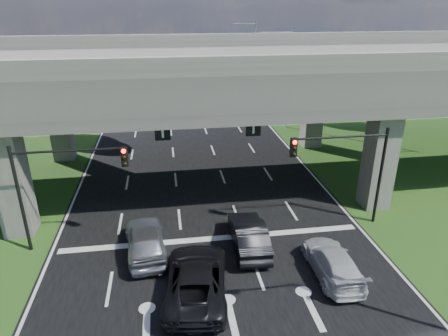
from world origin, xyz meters
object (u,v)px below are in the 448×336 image
object	(u,v)px
car_silver	(145,240)
streetlight_far	(286,72)
car_white	(332,262)
signal_left	(60,178)
signal_right	(348,161)
streetlight_beyond	(252,53)
car_dark	(249,234)
car_trailing	(197,278)

from	to	relation	value
car_silver	streetlight_far	bearing A→B (deg)	-128.57
streetlight_far	car_white	world-z (taller)	streetlight_far
car_silver	signal_left	bearing A→B (deg)	-23.30
signal_left	car_silver	size ratio (longest dim) A/B	1.21
signal_left	car_white	world-z (taller)	signal_left
signal_right	car_white	world-z (taller)	signal_right
signal_right	car_white	xyz separation A→B (m)	(-2.42, -4.47, -3.46)
signal_left	car_silver	world-z (taller)	signal_left
signal_right	streetlight_beyond	world-z (taller)	streetlight_beyond
streetlight_far	car_silver	bearing A→B (deg)	-122.92
signal_left	car_silver	distance (m)	5.42
streetlight_beyond	car_silver	bearing A→B (deg)	-110.31
streetlight_beyond	car_white	world-z (taller)	streetlight_beyond
streetlight_far	car_silver	xyz separation A→B (m)	(-13.83, -21.36, -4.97)
signal_left	car_silver	xyz separation A→B (m)	(4.09, -1.30, -3.31)
car_silver	car_dark	xyz separation A→B (m)	(5.53, -0.27, -0.04)
streetlight_far	streetlight_beyond	xyz separation A→B (m)	(0.00, 16.00, 0.00)
signal_left	car_dark	distance (m)	10.31
streetlight_far	car_dark	distance (m)	23.71
signal_right	signal_left	bearing A→B (deg)	180.00
signal_right	car_dark	bearing A→B (deg)	-165.34
car_white	car_trailing	world-z (taller)	car_trailing
streetlight_beyond	car_trailing	world-z (taller)	streetlight_beyond
car_white	car_trailing	xyz separation A→B (m)	(-6.73, -0.40, 0.12)
streetlight_beyond	car_silver	size ratio (longest dim) A/B	2.02
signal_right	car_white	distance (m)	6.15
streetlight_beyond	signal_right	bearing A→B (deg)	-93.61
streetlight_beyond	car_dark	size ratio (longest dim) A/B	2.04
car_white	car_silver	bearing A→B (deg)	-18.18
car_silver	signal_right	bearing A→B (deg)	-179.22
signal_right	streetlight_far	bearing A→B (deg)	83.53
signal_right	car_dark	world-z (taller)	signal_right
signal_right	signal_left	size ratio (longest dim) A/B	1.00
signal_right	car_trailing	world-z (taller)	signal_right
car_silver	streetlight_beyond	bearing A→B (deg)	-115.96
car_white	car_trailing	size ratio (longest dim) A/B	0.81
signal_left	car_white	bearing A→B (deg)	-18.68
car_dark	car_trailing	world-z (taller)	car_trailing
car_silver	car_dark	world-z (taller)	car_silver
car_silver	car_white	xyz separation A→B (m)	(9.13, -3.17, -0.15)
car_dark	car_white	world-z (taller)	car_dark
signal_right	car_dark	size ratio (longest dim) A/B	1.23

